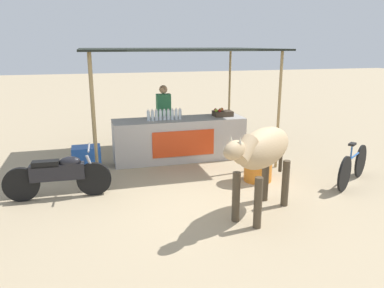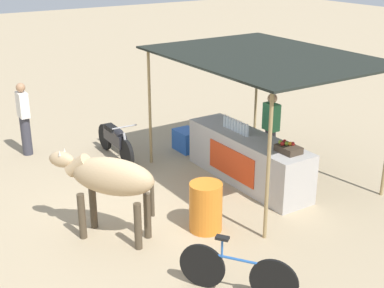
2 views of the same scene
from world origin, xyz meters
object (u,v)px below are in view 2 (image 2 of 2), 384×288
(cow, at_px, (109,178))
(fruit_crate, at_px, (288,148))
(cooler_box, at_px, (187,140))
(water_barrel, at_px, (206,207))
(stall_counter, at_px, (247,159))
(bicycle_leaning, at_px, (237,272))
(passerby_on_street, at_px, (24,118))
(vendor_behind_counter, at_px, (271,131))
(motorcycle_parked, at_px, (115,140))

(cow, bearing_deg, fruit_crate, 80.38)
(fruit_crate, xyz_separation_m, cooler_box, (-3.15, -0.15, -0.79))
(water_barrel, bearing_deg, stall_counter, 122.73)
(cow, bearing_deg, bicycle_leaning, 18.12)
(fruit_crate, height_order, passerby_on_street, passerby_on_street)
(vendor_behind_counter, bearing_deg, water_barrel, -61.92)
(stall_counter, height_order, cow, cow)
(stall_counter, xyz_separation_m, fruit_crate, (1.06, 0.05, 0.55))
(fruit_crate, distance_m, cow, 3.29)
(motorcycle_parked, relative_size, bicycle_leaning, 1.31)
(stall_counter, bearing_deg, motorcycle_parked, -146.82)
(cooler_box, relative_size, bicycle_leaning, 0.44)
(cow, bearing_deg, stall_counter, 99.10)
(vendor_behind_counter, relative_size, water_barrel, 1.97)
(vendor_behind_counter, height_order, cow, vendor_behind_counter)
(vendor_behind_counter, height_order, motorcycle_parked, vendor_behind_counter)
(fruit_crate, bearing_deg, motorcycle_parked, -154.52)
(cooler_box, bearing_deg, water_barrel, -27.61)
(water_barrel, height_order, cow, cow)
(motorcycle_parked, distance_m, bicycle_leaning, 5.42)
(fruit_crate, bearing_deg, stall_counter, -177.05)
(vendor_behind_counter, xyz_separation_m, cooler_box, (-1.88, -0.85, -0.61))
(stall_counter, bearing_deg, vendor_behind_counter, 105.32)
(vendor_behind_counter, relative_size, cooler_box, 2.75)
(bicycle_leaning, bearing_deg, stall_counter, 139.25)
(cooler_box, height_order, passerby_on_street, passerby_on_street)
(fruit_crate, bearing_deg, passerby_on_street, -146.03)
(stall_counter, xyz_separation_m, bicycle_leaning, (2.82, -2.43, -0.13))
(water_barrel, bearing_deg, cow, -114.53)
(motorcycle_parked, height_order, bicycle_leaning, motorcycle_parked)
(cooler_box, relative_size, cow, 0.36)
(motorcycle_parked, xyz_separation_m, bicycle_leaning, (5.37, -0.77, -0.08))
(fruit_crate, bearing_deg, vendor_behind_counter, 151.15)
(fruit_crate, bearing_deg, bicycle_leaning, -54.69)
(vendor_behind_counter, xyz_separation_m, cow, (0.72, -3.94, 0.18))
(fruit_crate, height_order, water_barrel, fruit_crate)
(water_barrel, distance_m, bicycle_leaning, 1.79)
(fruit_crate, bearing_deg, cooler_box, -177.24)
(stall_counter, distance_m, cooler_box, 2.10)
(stall_counter, bearing_deg, cooler_box, -177.33)
(vendor_behind_counter, height_order, cooler_box, vendor_behind_counter)
(cooler_box, bearing_deg, bicycle_leaning, -25.45)
(water_barrel, bearing_deg, motorcycle_parked, 178.02)
(stall_counter, height_order, bicycle_leaning, stall_counter)
(cooler_box, distance_m, bicycle_leaning, 5.44)
(motorcycle_parked, bearing_deg, cooler_box, 73.75)
(vendor_behind_counter, bearing_deg, cooler_box, -155.67)
(stall_counter, bearing_deg, passerby_on_street, -139.76)
(water_barrel, bearing_deg, bicycle_leaning, -21.04)
(cooler_box, bearing_deg, vendor_behind_counter, 24.33)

